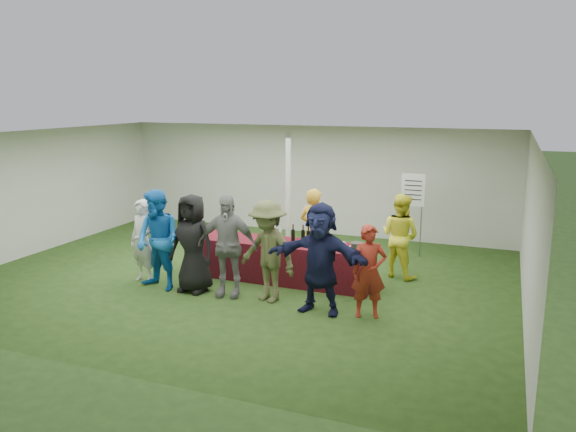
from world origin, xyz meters
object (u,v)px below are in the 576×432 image
at_px(customer_4, 268,251).
at_px(customer_1, 158,240).
at_px(staff_pourer, 314,232).
at_px(customer_6, 369,271).
at_px(dump_bucket, 357,248).
at_px(customer_2, 193,243).
at_px(wine_list_sign, 413,196).
at_px(customer_0, 143,241).
at_px(customer_3, 227,246).
at_px(customer_5, 320,258).
at_px(staff_back, 400,236).
at_px(serving_table, 278,261).

bearing_deg(customer_4, customer_1, -157.59).
bearing_deg(staff_pourer, customer_6, 145.52).
xyz_separation_m(dump_bucket, customer_4, (-1.31, -0.87, 0.03)).
bearing_deg(customer_2, wine_list_sign, 53.82).
xyz_separation_m(customer_0, customer_3, (1.80, -0.08, 0.12)).
bearing_deg(customer_2, customer_3, 6.96).
bearing_deg(wine_list_sign, customer_2, -131.03).
bearing_deg(customer_3, customer_5, -14.96).
height_order(customer_4, customer_5, customer_5).
distance_m(staff_pourer, customer_4, 1.71).
relative_size(staff_pourer, customer_4, 0.98).
relative_size(customer_0, customer_6, 1.06).
bearing_deg(customer_0, customer_5, 10.41).
height_order(wine_list_sign, staff_pourer, wine_list_sign).
bearing_deg(dump_bucket, customer_0, -168.32).
xyz_separation_m(customer_1, customer_6, (3.80, 0.09, -0.16)).
bearing_deg(staff_back, serving_table, 48.41).
distance_m(dump_bucket, customer_4, 1.57).
xyz_separation_m(dump_bucket, customer_3, (-2.06, -0.88, 0.06)).
bearing_deg(customer_6, wine_list_sign, 68.46).
xyz_separation_m(customer_3, customer_5, (1.73, -0.15, 0.00)).
bearing_deg(customer_5, customer_1, -177.05).
bearing_deg(customer_1, dump_bucket, 30.64).
distance_m(staff_pourer, customer_3, 1.98).
bearing_deg(staff_pourer, wine_list_sign, -113.33).
xyz_separation_m(staff_back, customer_0, (-4.38, -2.05, -0.03)).
xyz_separation_m(serving_table, customer_3, (-0.49, -1.10, 0.52)).
bearing_deg(wine_list_sign, staff_back, -88.90).
height_order(serving_table, customer_3, customer_3).
bearing_deg(customer_5, customer_6, 10.07).
bearing_deg(staff_pourer, customer_5, 126.64).
relative_size(serving_table, wine_list_sign, 2.00).
bearing_deg(staff_pourer, dump_bucket, 157.45).
bearing_deg(customer_2, serving_table, 49.02).
bearing_deg(customer_6, customer_4, 156.82).
bearing_deg(customer_3, dump_bucket, 13.28).
xyz_separation_m(wine_list_sign, customer_4, (-1.79, -3.66, -0.45)).
xyz_separation_m(serving_table, customer_5, (1.24, -1.26, 0.52)).
distance_m(customer_2, customer_6, 3.17).
xyz_separation_m(wine_list_sign, staff_pourer, (-1.56, -1.97, -0.47)).
bearing_deg(staff_pourer, customer_1, 53.98).
xyz_separation_m(staff_back, customer_6, (-0.08, -2.19, -0.07)).
relative_size(staff_pourer, customer_1, 0.94).
distance_m(staff_pourer, customer_2, 2.40).
distance_m(dump_bucket, customer_0, 3.95).
height_order(customer_0, customer_5, customer_5).
xyz_separation_m(customer_3, customer_4, (0.76, 0.01, -0.03)).
bearing_deg(customer_3, serving_table, 56.02).
height_order(customer_2, customer_4, customer_2).
bearing_deg(serving_table, dump_bucket, -7.97).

